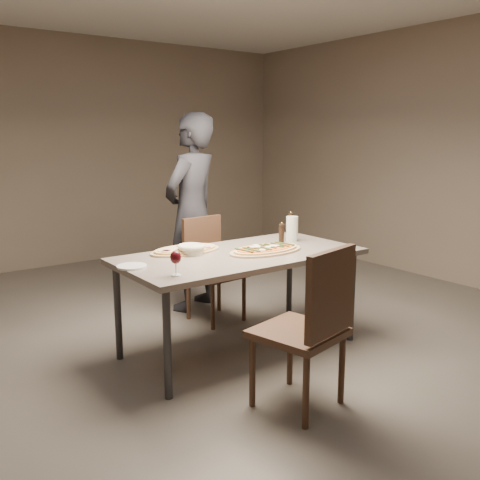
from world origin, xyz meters
TOP-DOWN VIEW (x-y plane):
  - room at (0.00, 0.00)m, footprint 7.00×7.00m
  - dining_table at (0.00, 0.00)m, footprint 1.80×0.90m
  - zucchini_pizza at (0.19, -0.07)m, footprint 0.62×0.34m
  - ham_pizza at (-0.30, 0.28)m, footprint 0.56×0.31m
  - bread_basket at (-0.31, 0.19)m, footprint 0.20×0.20m
  - oil_dish at (0.25, 0.07)m, footprint 0.13×0.13m
  - pepper_mill_left at (0.44, 0.05)m, footprint 0.05×0.05m
  - pepper_mill_right at (0.83, 0.38)m, footprint 0.05×0.05m
  - carafe at (0.62, 0.12)m, footprint 0.10×0.10m
  - wine_glass at (-0.69, -0.27)m, footprint 0.07×0.07m
  - side_plate at (-0.83, 0.08)m, footprint 0.20×0.20m
  - chair_near at (-0.20, -0.99)m, footprint 0.56×0.56m
  - chair_far at (0.21, 0.74)m, footprint 0.46×0.46m
  - diner at (0.24, 1.08)m, footprint 0.78×0.66m

SIDE VIEW (x-z plane):
  - chair_far at x=0.21m, z-range 0.05..0.95m
  - chair_near at x=-0.20m, z-range 0.06..1.05m
  - dining_table at x=0.00m, z-range 0.32..1.07m
  - side_plate at x=-0.83m, z-range 0.75..0.76m
  - oil_dish at x=0.25m, z-range 0.75..0.77m
  - ham_pizza at x=-0.30m, z-range 0.75..0.78m
  - zucchini_pizza at x=0.19m, z-range 0.74..0.79m
  - bread_basket at x=-0.31m, z-range 0.76..0.83m
  - pepper_mill_left at x=0.44m, z-range 0.74..0.93m
  - pepper_mill_right at x=0.83m, z-range 0.74..0.94m
  - carafe at x=0.62m, z-range 0.75..0.95m
  - wine_glass at x=-0.69m, z-range 0.78..0.94m
  - diner at x=0.24m, z-range 0.00..1.81m
  - room at x=0.00m, z-range -2.10..4.90m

